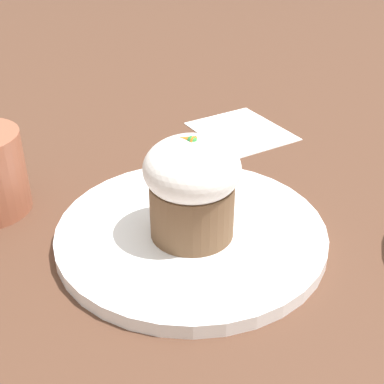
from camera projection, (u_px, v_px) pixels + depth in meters
ground_plane at (191, 239)px, 0.50m from camera, size 4.00×4.00×0.00m
dessert_plate at (191, 233)px, 0.50m from camera, size 0.25×0.25×0.01m
carrot_cake at (192, 186)px, 0.46m from camera, size 0.08×0.08×0.10m
spoon at (191, 207)px, 0.52m from camera, size 0.03×0.11×0.01m
paper_napkin at (241, 131)px, 0.70m from camera, size 0.16×0.15×0.00m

